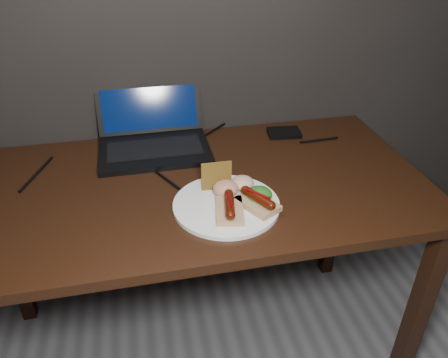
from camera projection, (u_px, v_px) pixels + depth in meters
The scene contains 11 objects.
desk at pixel (190, 208), 1.32m from camera, with size 1.40×0.70×0.75m.
laptop at pixel (152, 130), 1.45m from camera, with size 0.36×0.33×0.25m.
hard_drive at pixel (284, 133), 1.54m from camera, with size 0.11×0.08×0.02m, color black.
desk_cables at pixel (179, 156), 1.41m from camera, with size 1.03×0.46×0.01m.
plate at pixel (226, 205), 1.18m from camera, with size 0.29×0.29×0.01m, color white.
bread_sausage_center at pixel (230, 208), 1.13m from camera, with size 0.09×0.13×0.04m.
bread_sausage_right at pixel (258, 201), 1.15m from camera, with size 0.12×0.13×0.04m.
crispbread at pixel (216, 176), 1.21m from camera, with size 0.09×0.01×0.09m, color olive.
salad_greens at pixel (259, 195), 1.17m from camera, with size 0.07×0.07×0.04m, color #1B5511.
salsa_mound at pixel (226, 188), 1.20m from camera, with size 0.07×0.07×0.04m, color #A31110.
coleslaw_mound at pixel (242, 183), 1.23m from camera, with size 0.06×0.06×0.04m, color beige.
Camera 1 is at (-0.12, 0.31, 1.44)m, focal length 35.00 mm.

